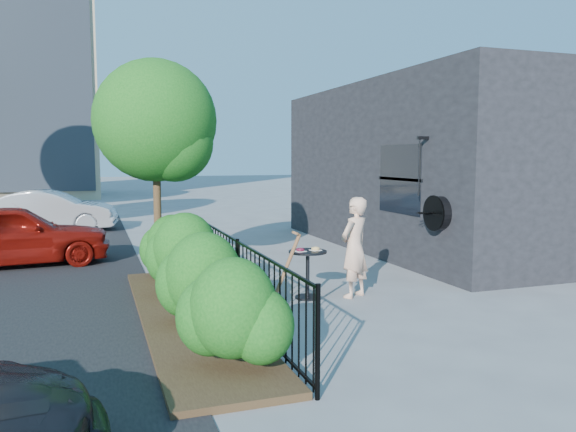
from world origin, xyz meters
name	(u,v)px	position (x,y,z in m)	size (l,w,h in m)	color
ground	(334,306)	(0.00, 0.00, 0.00)	(120.00, 120.00, 0.00)	gray
shop_building	(460,167)	(5.50, 4.50, 2.00)	(6.22, 9.00, 4.00)	black
fence	(238,276)	(-1.50, 0.00, 0.56)	(0.05, 6.05, 1.10)	black
planting_bed	(189,316)	(-2.20, 0.00, 0.04)	(1.30, 6.00, 0.08)	#382616
shrubs	(194,268)	(-2.10, 0.10, 0.70)	(1.10, 5.60, 1.24)	#125214
patio_tree	(159,128)	(-2.24, 2.76, 2.76)	(2.20, 2.20, 3.94)	#3F2B19
cafe_table	(308,265)	(-0.22, 0.55, 0.53)	(0.61, 0.61, 0.82)	black
woman	(355,247)	(0.52, 0.39, 0.81)	(0.59, 0.39, 1.62)	#E5B194
shovel	(279,290)	(-1.25, -1.12, 0.60)	(0.52, 0.18, 1.36)	brown
car_red	(11,235)	(-5.02, 5.02, 0.66)	(1.55, 3.85, 1.31)	maroon
car_silver	(51,211)	(-4.63, 10.68, 0.62)	(1.32, 3.79, 1.25)	#A3A3A8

